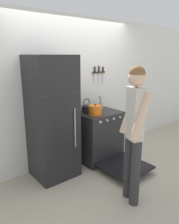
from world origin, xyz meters
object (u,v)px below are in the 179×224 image
dutch_oven_pot (95,110)px  person (134,128)px  utensil_jar (101,105)px  refrigerator (52,118)px  stove_range (99,136)px  tea_kettle (87,108)px

dutch_oven_pot → person: person is taller
utensil_jar → person: bearing=-116.1°
refrigerator → person: refrigerator is taller
stove_range → tea_kettle: 0.58m
refrigerator → dutch_oven_pot: bearing=-10.3°
stove_range → dutch_oven_pot: size_ratio=4.88×
refrigerator → dutch_oven_pot: refrigerator is taller
refrigerator → tea_kettle: refrigerator is taller
person → stove_range: bearing=-0.6°
dutch_oven_pot → person: 1.12m
stove_range → tea_kettle: (-0.16, 0.16, 0.53)m
stove_range → utensil_jar: (0.19, 0.17, 0.53)m
dutch_oven_pot → utensil_jar: size_ratio=1.11×
stove_range → utensil_jar: size_ratio=5.39×
utensil_jar → dutch_oven_pot: bearing=-144.9°
refrigerator → person: (0.46, -1.22, 0.07)m
person → refrigerator: bearing=41.7°
stove_range → person: person is taller
refrigerator → dutch_oven_pot: 0.76m
person → dutch_oven_pot: bearing=6.0°
dutch_oven_pot → tea_kettle: tea_kettle is taller
stove_range → tea_kettle: size_ratio=5.49×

